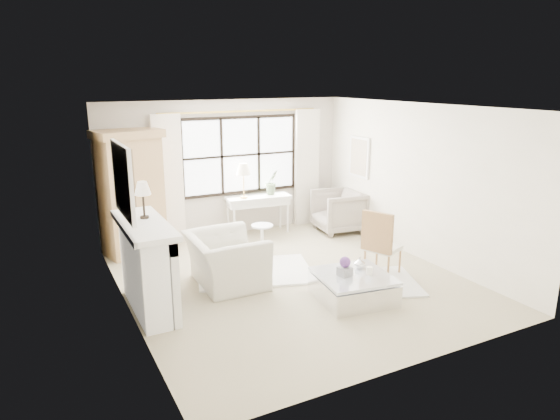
% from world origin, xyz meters
% --- Properties ---
extents(floor, '(5.50, 5.50, 0.00)m').
position_xyz_m(floor, '(0.00, 0.00, 0.00)').
color(floor, tan).
rests_on(floor, ground).
extents(ceiling, '(5.50, 5.50, 0.00)m').
position_xyz_m(ceiling, '(0.00, 0.00, 2.70)').
color(ceiling, white).
rests_on(ceiling, ground).
extents(wall_back, '(5.00, 0.00, 5.00)m').
position_xyz_m(wall_back, '(0.00, 2.75, 1.35)').
color(wall_back, beige).
rests_on(wall_back, ground).
extents(wall_front, '(5.00, 0.00, 5.00)m').
position_xyz_m(wall_front, '(0.00, -2.75, 1.35)').
color(wall_front, white).
rests_on(wall_front, ground).
extents(wall_left, '(0.00, 5.50, 5.50)m').
position_xyz_m(wall_left, '(-2.50, 0.00, 1.35)').
color(wall_left, silver).
rests_on(wall_left, ground).
extents(wall_right, '(0.00, 5.50, 5.50)m').
position_xyz_m(wall_right, '(2.50, 0.00, 1.35)').
color(wall_right, white).
rests_on(wall_right, ground).
extents(window_pane, '(2.40, 0.02, 1.50)m').
position_xyz_m(window_pane, '(0.30, 2.73, 1.60)').
color(window_pane, white).
rests_on(window_pane, wall_back).
extents(window_frame, '(2.50, 0.04, 1.50)m').
position_xyz_m(window_frame, '(0.30, 2.72, 1.60)').
color(window_frame, black).
rests_on(window_frame, wall_back).
extents(curtain_rod, '(3.30, 0.04, 0.04)m').
position_xyz_m(curtain_rod, '(0.30, 2.67, 2.47)').
color(curtain_rod, gold).
rests_on(curtain_rod, wall_back).
extents(curtain_left, '(0.55, 0.10, 2.47)m').
position_xyz_m(curtain_left, '(-1.20, 2.65, 1.24)').
color(curtain_left, white).
rests_on(curtain_left, ground).
extents(curtain_right, '(0.55, 0.10, 2.47)m').
position_xyz_m(curtain_right, '(1.80, 2.65, 1.24)').
color(curtain_right, white).
rests_on(curtain_right, ground).
extents(fireplace, '(0.58, 1.66, 1.26)m').
position_xyz_m(fireplace, '(-2.27, 0.00, 0.65)').
color(fireplace, white).
rests_on(fireplace, ground).
extents(mirror_frame, '(0.05, 1.15, 0.95)m').
position_xyz_m(mirror_frame, '(-2.47, 0.00, 1.84)').
color(mirror_frame, white).
rests_on(mirror_frame, wall_left).
extents(mirror_glass, '(0.02, 1.00, 0.80)m').
position_xyz_m(mirror_glass, '(-2.44, 0.00, 1.84)').
color(mirror_glass, silver).
rests_on(mirror_glass, wall_left).
extents(art_frame, '(0.04, 0.62, 0.82)m').
position_xyz_m(art_frame, '(2.47, 1.70, 1.55)').
color(art_frame, white).
rests_on(art_frame, wall_right).
extents(art_canvas, '(0.01, 0.52, 0.72)m').
position_xyz_m(art_canvas, '(2.45, 1.70, 1.55)').
color(art_canvas, beige).
rests_on(art_canvas, wall_right).
extents(mantel_lamp, '(0.22, 0.22, 0.51)m').
position_xyz_m(mantel_lamp, '(-2.19, 0.18, 1.65)').
color(mantel_lamp, black).
rests_on(mantel_lamp, fireplace).
extents(armoire, '(1.25, 0.94, 2.24)m').
position_xyz_m(armoire, '(-1.93, 2.41, 1.14)').
color(armoire, tan).
rests_on(armoire, floor).
extents(console_table, '(1.34, 0.57, 0.80)m').
position_xyz_m(console_table, '(0.54, 2.42, 0.40)').
color(console_table, silver).
rests_on(console_table, floor).
extents(console_lamp, '(0.28, 0.28, 0.69)m').
position_xyz_m(console_lamp, '(0.22, 2.40, 1.36)').
color(console_lamp, '#B6873F').
rests_on(console_lamp, console_table).
extents(orchid_plant, '(0.31, 0.27, 0.50)m').
position_xyz_m(orchid_plant, '(0.86, 2.44, 1.05)').
color(orchid_plant, '#566C48').
rests_on(orchid_plant, console_table).
extents(side_table, '(0.40, 0.40, 0.51)m').
position_xyz_m(side_table, '(0.16, 1.44, 0.33)').
color(side_table, white).
rests_on(side_table, floor).
extents(rug_left, '(2.14, 1.78, 0.03)m').
position_xyz_m(rug_left, '(-0.40, 0.55, 0.02)').
color(rug_left, white).
rests_on(rug_left, floor).
extents(rug_right, '(1.92, 1.69, 0.03)m').
position_xyz_m(rug_right, '(0.94, -0.65, 0.01)').
color(rug_right, silver).
rests_on(rug_right, floor).
extents(club_armchair, '(1.09, 1.24, 0.79)m').
position_xyz_m(club_armchair, '(-0.98, 0.33, 0.40)').
color(club_armchair, beige).
rests_on(club_armchair, floor).
extents(wingback_chair, '(1.06, 1.03, 0.86)m').
position_xyz_m(wingback_chair, '(2.10, 1.85, 0.43)').
color(wingback_chair, '#9E9285').
rests_on(wingback_chair, floor).
extents(french_chair, '(0.64, 0.63, 1.08)m').
position_xyz_m(french_chair, '(1.38, -0.49, 0.31)').
color(french_chair, '#AB7A47').
rests_on(french_chair, floor).
extents(coffee_table, '(1.13, 1.13, 0.38)m').
position_xyz_m(coffee_table, '(0.45, -1.02, 0.18)').
color(coffee_table, silver).
rests_on(coffee_table, floor).
extents(planter_box, '(0.19, 0.19, 0.13)m').
position_xyz_m(planter_box, '(0.31, -1.00, 0.44)').
color(planter_box, gray).
rests_on(planter_box, coffee_table).
extents(planter_flowers, '(0.16, 0.16, 0.16)m').
position_xyz_m(planter_flowers, '(0.31, -1.00, 0.59)').
color(planter_flowers, '#5A2F77').
rests_on(planter_flowers, planter_box).
extents(pillar_candle, '(0.09, 0.09, 0.12)m').
position_xyz_m(pillar_candle, '(0.64, -1.13, 0.44)').
color(pillar_candle, white).
rests_on(pillar_candle, coffee_table).
extents(coffee_vase, '(0.21, 0.21, 0.17)m').
position_xyz_m(coffee_vase, '(0.66, -0.87, 0.46)').
color(coffee_vase, silver).
rests_on(coffee_vase, coffee_table).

